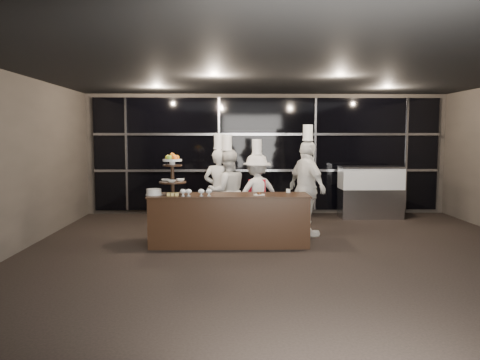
{
  "coord_description": "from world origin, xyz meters",
  "views": [
    {
      "loc": [
        -0.92,
        -6.73,
        1.95
      ],
      "look_at": [
        -0.74,
        1.81,
        1.15
      ],
      "focal_mm": 35.0,
      "sensor_mm": 36.0,
      "label": 1
    }
  ],
  "objects_px": {
    "display_stand": "(172,171)",
    "chef_a": "(219,189)",
    "chef_b": "(227,191)",
    "chef_d": "(307,188)",
    "chef_c": "(257,193)",
    "display_case": "(370,189)",
    "buffet_counter": "(229,220)",
    "layer_cake": "(154,192)"
  },
  "relations": [
    {
      "from": "layer_cake",
      "to": "chef_c",
      "type": "bearing_deg",
      "value": 32.24
    },
    {
      "from": "display_case",
      "to": "chef_d",
      "type": "xyz_separation_m",
      "value": [
        -1.86,
        -2.02,
        0.26
      ]
    },
    {
      "from": "chef_c",
      "to": "chef_d",
      "type": "bearing_deg",
      "value": -20.87
    },
    {
      "from": "chef_b",
      "to": "chef_d",
      "type": "relative_size",
      "value": 0.91
    },
    {
      "from": "layer_cake",
      "to": "chef_d",
      "type": "bearing_deg",
      "value": 16.06
    },
    {
      "from": "layer_cake",
      "to": "chef_d",
      "type": "xyz_separation_m",
      "value": [
        2.84,
        0.82,
        -0.02
      ]
    },
    {
      "from": "buffet_counter",
      "to": "display_stand",
      "type": "bearing_deg",
      "value": -179.99
    },
    {
      "from": "chef_c",
      "to": "layer_cake",
      "type": "bearing_deg",
      "value": -147.76
    },
    {
      "from": "display_stand",
      "to": "layer_cake",
      "type": "height_order",
      "value": "display_stand"
    },
    {
      "from": "chef_d",
      "to": "display_case",
      "type": "bearing_deg",
      "value": 47.36
    },
    {
      "from": "buffet_counter",
      "to": "chef_a",
      "type": "distance_m",
      "value": 1.28
    },
    {
      "from": "layer_cake",
      "to": "chef_b",
      "type": "bearing_deg",
      "value": 40.85
    },
    {
      "from": "chef_b",
      "to": "chef_d",
      "type": "distance_m",
      "value": 1.59
    },
    {
      "from": "buffet_counter",
      "to": "chef_c",
      "type": "height_order",
      "value": "chef_c"
    },
    {
      "from": "chef_a",
      "to": "chef_b",
      "type": "height_order",
      "value": "chef_a"
    },
    {
      "from": "chef_c",
      "to": "chef_d",
      "type": "relative_size",
      "value": 0.87
    },
    {
      "from": "display_stand",
      "to": "chef_d",
      "type": "distance_m",
      "value": 2.66
    },
    {
      "from": "display_stand",
      "to": "chef_b",
      "type": "distance_m",
      "value": 1.51
    },
    {
      "from": "display_stand",
      "to": "display_case",
      "type": "relative_size",
      "value": 0.51
    },
    {
      "from": "chef_d",
      "to": "layer_cake",
      "type": "bearing_deg",
      "value": -163.94
    },
    {
      "from": "layer_cake",
      "to": "chef_a",
      "type": "distance_m",
      "value": 1.67
    },
    {
      "from": "layer_cake",
      "to": "chef_c",
      "type": "distance_m",
      "value": 2.23
    },
    {
      "from": "buffet_counter",
      "to": "chef_c",
      "type": "distance_m",
      "value": 1.31
    },
    {
      "from": "display_stand",
      "to": "display_case",
      "type": "xyz_separation_m",
      "value": [
        4.38,
        2.79,
        -0.65
      ]
    },
    {
      "from": "buffet_counter",
      "to": "display_case",
      "type": "relative_size",
      "value": 1.93
    },
    {
      "from": "chef_c",
      "to": "chef_b",
      "type": "bearing_deg",
      "value": -172.87
    },
    {
      "from": "display_stand",
      "to": "display_case",
      "type": "bearing_deg",
      "value": 32.48
    },
    {
      "from": "display_case",
      "to": "layer_cake",
      "type": "bearing_deg",
      "value": -148.9
    },
    {
      "from": "chef_c",
      "to": "chef_d",
      "type": "xyz_separation_m",
      "value": [
        0.96,
        -0.37,
        0.14
      ]
    },
    {
      "from": "display_case",
      "to": "chef_a",
      "type": "distance_m",
      "value": 3.93
    },
    {
      "from": "buffet_counter",
      "to": "chef_b",
      "type": "distance_m",
      "value": 1.13
    },
    {
      "from": "chef_b",
      "to": "buffet_counter",
      "type": "bearing_deg",
      "value": -87.87
    },
    {
      "from": "chef_a",
      "to": "chef_b",
      "type": "bearing_deg",
      "value": -38.36
    },
    {
      "from": "chef_a",
      "to": "chef_d",
      "type": "height_order",
      "value": "chef_d"
    },
    {
      "from": "buffet_counter",
      "to": "layer_cake",
      "type": "height_order",
      "value": "layer_cake"
    },
    {
      "from": "display_stand",
      "to": "chef_c",
      "type": "height_order",
      "value": "chef_c"
    },
    {
      "from": "layer_cake",
      "to": "display_case",
      "type": "relative_size",
      "value": 0.2
    },
    {
      "from": "display_stand",
      "to": "chef_b",
      "type": "height_order",
      "value": "chef_b"
    },
    {
      "from": "chef_a",
      "to": "layer_cake",
      "type": "bearing_deg",
      "value": -131.72
    },
    {
      "from": "chef_a",
      "to": "chef_b",
      "type": "relative_size",
      "value": 1.01
    },
    {
      "from": "layer_cake",
      "to": "display_case",
      "type": "xyz_separation_m",
      "value": [
        4.7,
        2.84,
        -0.29
      ]
    },
    {
      "from": "display_stand",
      "to": "chef_a",
      "type": "xyz_separation_m",
      "value": [
        0.79,
        1.2,
        -0.46
      ]
    }
  ]
}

